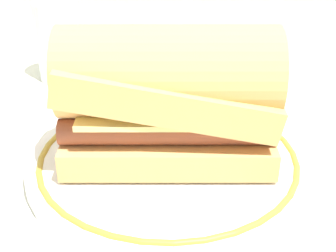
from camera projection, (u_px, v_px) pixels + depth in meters
The scene contains 4 objects.
ground_plane at pixel (196, 160), 0.48m from camera, with size 1.50×1.50×0.00m, color silver.
plate at pixel (168, 160), 0.46m from camera, with size 0.27×0.27×0.01m.
sausage_sandwich at pixel (168, 94), 0.43m from camera, with size 0.21×0.13×0.13m.
drinking_glass at pixel (59, 47), 0.64m from camera, with size 0.06×0.06×0.11m.
Camera 1 is at (0.04, -0.40, 0.26)m, focal length 51.07 mm.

